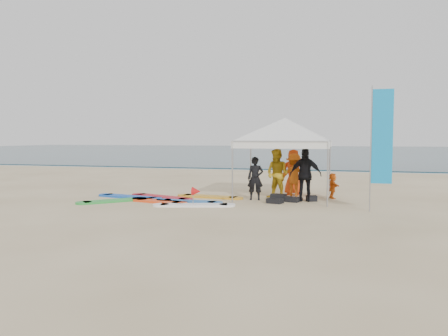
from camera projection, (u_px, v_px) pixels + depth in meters
ground at (210, 216)px, 12.58m from camera, size 120.00×120.00×0.00m
ocean at (316, 151)px, 70.45m from camera, size 160.00×84.00×0.08m
shoreline_foam at (285, 170)px, 30.14m from camera, size 160.00×1.20×0.01m
person_black_a at (255, 178)px, 15.72m from camera, size 0.62×0.46×1.56m
person_yellow at (277, 174)px, 16.01m from camera, size 1.10×1.00×1.84m
person_orange_a at (294, 176)px, 16.05m from camera, size 1.09×0.64×1.67m
person_black_b at (306, 175)px, 15.35m from camera, size 1.12×0.51×1.89m
person_orange_b at (293, 172)px, 17.07m from camera, size 0.90×0.60×1.80m
person_seated at (333, 186)px, 16.10m from camera, size 0.50×0.92×0.94m
canopy_tent at (285, 118)px, 15.95m from camera, size 4.50×4.50×3.40m
feather_flag at (381, 138)px, 13.06m from camera, size 0.64×0.04×3.80m
marker_pennant at (196, 191)px, 14.23m from camera, size 0.28×0.28×0.64m
gear_pile at (285, 199)px, 15.37m from camera, size 1.70×1.24×0.22m
surfboard_spread at (165, 200)px, 15.58m from camera, size 5.29×3.17×0.07m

